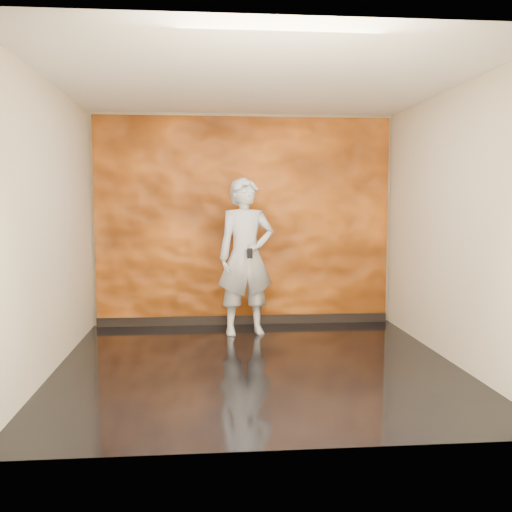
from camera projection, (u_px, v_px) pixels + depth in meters
room at (258, 227)px, 5.64m from camera, size 4.02×4.02×2.81m
feature_wall at (244, 222)px, 7.58m from camera, size 3.90×0.06×2.75m
baseboard at (244, 320)px, 7.67m from camera, size 3.90×0.04×0.12m
man at (246, 257)px, 7.04m from camera, size 0.77×0.58×1.93m
phone at (250, 253)px, 6.76m from camera, size 0.07×0.02×0.12m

